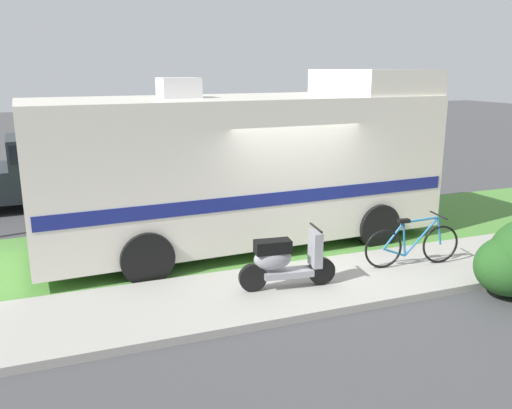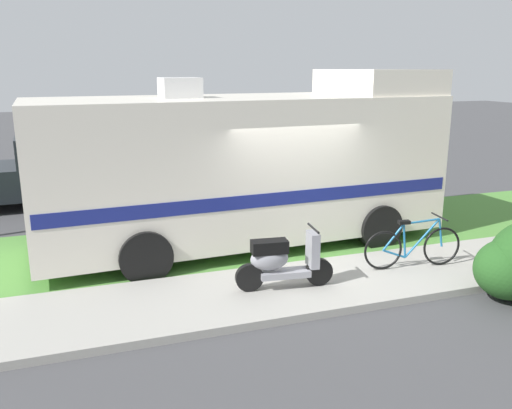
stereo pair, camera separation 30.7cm
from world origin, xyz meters
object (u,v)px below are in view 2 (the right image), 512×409
(motorhome_rv, at_px, (247,165))
(scooter, at_px, (281,261))
(bicycle, at_px, (413,246))
(pickup_truck_near, at_px, (30,168))

(motorhome_rv, height_order, scooter, motorhome_rv)
(motorhome_rv, bearing_deg, bicycle, -48.01)
(motorhome_rv, height_order, bicycle, motorhome_rv)
(pickup_truck_near, bearing_deg, motorhome_rv, -49.43)
(bicycle, relative_size, pickup_truck_near, 0.32)
(motorhome_rv, xyz_separation_m, pickup_truck_near, (-4.29, 5.01, -0.68))
(scooter, xyz_separation_m, bicycle, (2.49, 0.11, -0.07))
(motorhome_rv, distance_m, pickup_truck_near, 6.62)
(motorhome_rv, relative_size, scooter, 5.08)
(scooter, height_order, bicycle, scooter)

